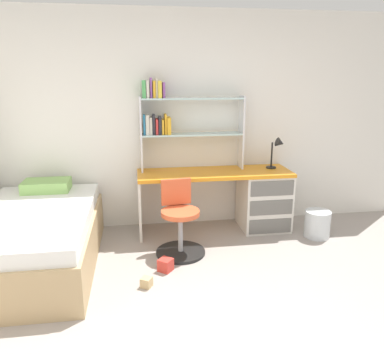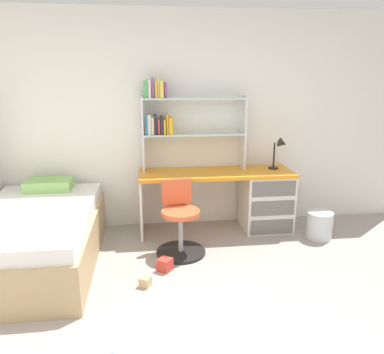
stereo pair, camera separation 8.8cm
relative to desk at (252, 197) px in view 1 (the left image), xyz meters
name	(u,v)px [view 1 (the left image)]	position (x,y,z in m)	size (l,w,h in m)	color
ground_plane	(246,353)	(-0.67, -2.10, -0.41)	(5.57, 5.80, 0.02)	#9E938C
room_shell	(78,141)	(-1.86, -0.91, 0.88)	(5.57, 5.80, 2.57)	white
desk	(252,197)	(0.00, 0.00, 0.00)	(1.80, 0.55, 0.73)	orange
bookshelf_hutch	(175,117)	(-0.91, 0.16, 0.96)	(1.21, 0.22, 1.07)	silver
desk_lamp	(278,148)	(0.31, 0.03, 0.58)	(0.20, 0.17, 0.38)	black
swivel_chair	(180,226)	(-0.94, -0.54, -0.10)	(0.52, 0.52, 0.77)	black
bed_platform	(35,239)	(-2.37, -0.64, -0.11)	(1.13, 1.86, 0.70)	tan
waste_bin	(317,224)	(0.68, -0.37, -0.25)	(0.29, 0.29, 0.31)	silver
toy_block_natural_0	(147,282)	(-1.32, -1.18, -0.36)	(0.09, 0.09, 0.09)	tan
toy_block_red_1	(166,265)	(-1.13, -0.91, -0.34)	(0.12, 0.12, 0.12)	red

